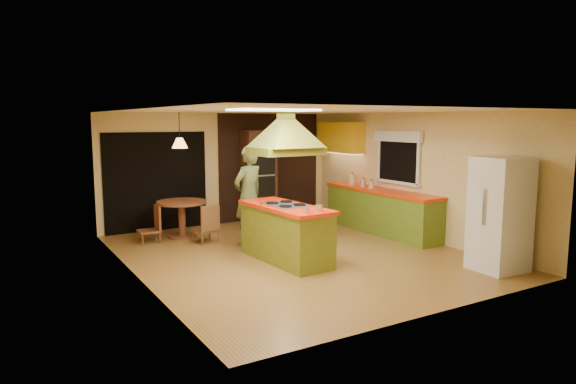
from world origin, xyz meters
TOP-DOWN VIEW (x-y plane):
  - ground at (0.00, 0.00)m, footprint 6.50×6.50m
  - room_walls at (0.00, 0.00)m, footprint 5.50×6.50m
  - ceiling_plane at (0.00, 0.00)m, footprint 6.50×6.50m
  - brick_panel at (1.25, 3.23)m, footprint 2.64×0.03m
  - nook_opening at (-1.50, 3.23)m, footprint 2.20×0.03m
  - right_counter at (2.45, 0.60)m, footprint 0.62×3.05m
  - upper_cabinets at (2.57, 2.20)m, footprint 0.34×1.40m
  - window_right at (2.70, 0.40)m, footprint 0.12×1.35m
  - fluor_panel at (-1.10, -1.20)m, footprint 1.20×0.60m
  - kitchen_island at (-0.36, -0.27)m, footprint 0.86×1.93m
  - range_hood at (-0.36, -0.27)m, footprint 1.10×0.80m
  - man at (-0.41, 1.03)m, footprint 0.80×0.66m
  - refrigerator at (2.24, -2.43)m, footprint 0.77×0.73m
  - wall_oven at (0.79, 2.95)m, footprint 0.72×0.62m
  - dining_table at (-1.28, 2.31)m, footprint 0.99×0.99m
  - chair_left at (-1.98, 2.21)m, footprint 0.40×0.40m
  - chair_near at (-1.03, 1.66)m, footprint 0.46×0.46m
  - pendant_lamp at (-1.28, 2.31)m, footprint 0.39×0.39m
  - canister_large at (2.40, 1.51)m, footprint 0.19×0.19m
  - canister_medium at (2.40, 1.13)m, footprint 0.16×0.16m
  - canister_small at (2.40, 0.85)m, footprint 0.14×0.14m

SIDE VIEW (x-z plane):
  - ground at x=0.00m, z-range 0.00..0.00m
  - chair_left at x=-1.98m, z-range 0.00..0.71m
  - chair_near at x=-1.03m, z-range 0.00..0.75m
  - right_counter at x=2.45m, z-range 0.00..0.92m
  - kitchen_island at x=-0.36m, z-range 0.00..0.96m
  - dining_table at x=-1.28m, z-range 0.15..0.89m
  - refrigerator at x=2.24m, z-range 0.00..1.79m
  - man at x=-0.41m, z-range 0.00..1.88m
  - canister_small at x=2.40m, z-range 0.92..1.07m
  - canister_medium at x=2.40m, z-range 0.92..1.09m
  - canister_large at x=2.40m, z-range 0.92..1.16m
  - nook_opening at x=-1.50m, z-range 0.00..2.10m
  - wall_oven at x=0.79m, z-range 0.00..2.12m
  - room_walls at x=0.00m, z-range -2.00..4.50m
  - brick_panel at x=1.25m, z-range 0.00..2.50m
  - window_right at x=2.70m, z-range 1.24..2.30m
  - pendant_lamp at x=-1.28m, z-range 1.80..2.00m
  - upper_cabinets at x=2.57m, z-range 1.60..2.30m
  - range_hood at x=-0.36m, z-range 1.85..2.65m
  - fluor_panel at x=-1.10m, z-range 2.47..2.50m
  - ceiling_plane at x=0.00m, z-range 2.50..2.50m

